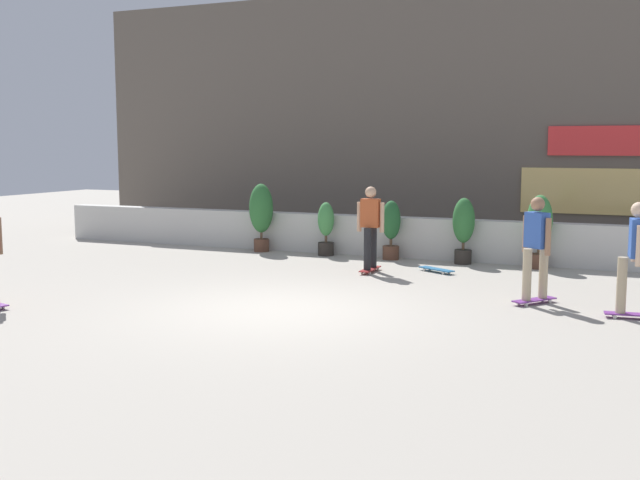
{
  "coord_description": "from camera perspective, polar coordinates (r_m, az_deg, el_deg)",
  "views": [
    {
      "loc": [
        5.0,
        -10.22,
        2.5
      ],
      "look_at": [
        0.0,
        1.5,
        0.9
      ],
      "focal_mm": 42.53,
      "sensor_mm": 36.0,
      "label": 1
    }
  ],
  "objects": [
    {
      "name": "ground_plane",
      "position": [
        11.64,
        -2.91,
        -5.25
      ],
      "size": [
        48.0,
        48.0,
        0.0
      ],
      "primitive_type": "plane",
      "color": "#A8A093"
    },
    {
      "name": "planter_wall",
      "position": [
        17.09,
        5.93,
        0.24
      ],
      "size": [
        18.0,
        0.4,
        0.9
      ],
      "primitive_type": "cube",
      "color": "beige",
      "rests_on": "ground"
    },
    {
      "name": "building_backdrop",
      "position": [
        20.83,
        9.34,
        9.13
      ],
      "size": [
        20.0,
        2.08,
        6.5
      ],
      "color": "#60564C",
      "rests_on": "ground"
    },
    {
      "name": "potted_plant_0",
      "position": [
        17.85,
        -4.45,
        2.13
      ],
      "size": [
        0.56,
        0.56,
        1.6
      ],
      "color": "brown",
      "rests_on": "ground"
    },
    {
      "name": "potted_plant_1",
      "position": [
        17.18,
        0.45,
        0.97
      ],
      "size": [
        0.37,
        0.37,
        1.21
      ],
      "color": "#2D2823",
      "rests_on": "ground"
    },
    {
      "name": "potted_plant_2",
      "position": [
        16.64,
        5.37,
        0.99
      ],
      "size": [
        0.41,
        0.41,
        1.3
      ],
      "color": "brown",
      "rests_on": "ground"
    },
    {
      "name": "potted_plant_3",
      "position": [
        16.22,
        10.75,
        1.02
      ],
      "size": [
        0.46,
        0.46,
        1.4
      ],
      "color": "#2D2823",
      "rests_on": "ground"
    },
    {
      "name": "potted_plant_4",
      "position": [
        15.96,
        16.18,
        1.03
      ],
      "size": [
        0.51,
        0.51,
        1.5
      ],
      "color": "brown",
      "rests_on": "ground"
    },
    {
      "name": "skater_far_left",
      "position": [
        14.89,
        3.82,
        1.14
      ],
      "size": [
        0.56,
        0.8,
        1.7
      ],
      "color": "maroon",
      "rests_on": "ground"
    },
    {
      "name": "skater_foreground",
      "position": [
        11.76,
        22.72,
        -1.01
      ],
      "size": [
        0.82,
        0.56,
        1.7
      ],
      "color": "#72338C",
      "rests_on": "ground"
    },
    {
      "name": "skater_by_wall_left",
      "position": [
        12.36,
        15.96,
        -0.37
      ],
      "size": [
        0.64,
        0.76,
        1.7
      ],
      "color": "#72338C",
      "rests_on": "ground"
    },
    {
      "name": "skateboard_near_camera",
      "position": [
        15.14,
        8.76,
        -2.19
      ],
      "size": [
        0.79,
        0.57,
        0.08
      ],
      "color": "#266699",
      "rests_on": "ground"
    }
  ]
}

